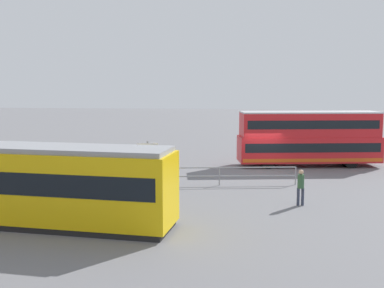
# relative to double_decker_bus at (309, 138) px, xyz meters

# --- Properties ---
(ground_plane) EXTENTS (160.00, 160.00, 0.00)m
(ground_plane) POSITION_rel_double_decker_bus_xyz_m (3.29, 1.98, -2.00)
(ground_plane) COLOR slate
(double_decker_bus) EXTENTS (10.29, 3.86, 3.93)m
(double_decker_bus) POSITION_rel_double_decker_bus_xyz_m (0.00, 0.00, 0.00)
(double_decker_bus) COLOR red
(double_decker_bus) RESTS_ON ground
(tram_yellow) EXTENTS (13.80, 4.02, 3.35)m
(tram_yellow) POSITION_rel_double_decker_bus_xyz_m (14.30, 15.65, -0.26)
(tram_yellow) COLOR #E5B70C
(tram_yellow) RESTS_ON ground
(pedestrian_near_railing) EXTENTS (0.45, 0.45, 1.77)m
(pedestrian_near_railing) POSITION_rel_double_decker_bus_xyz_m (9.27, 5.07, -0.97)
(pedestrian_near_railing) COLOR #33384C
(pedestrian_near_railing) RESTS_ON ground
(pedestrian_crossing) EXTENTS (0.37, 0.37, 1.77)m
(pedestrian_crossing) POSITION_rel_double_decker_bus_xyz_m (1.94, 11.49, -0.97)
(pedestrian_crossing) COLOR #33384C
(pedestrian_crossing) RESTS_ON ground
(pedestrian_railing) EXTENTS (8.95, 1.37, 1.08)m
(pedestrian_railing) POSITION_rel_double_decker_bus_xyz_m (6.07, 7.28, -1.25)
(pedestrian_railing) COLOR gray
(pedestrian_railing) RESTS_ON ground
(info_sign) EXTENTS (1.21, 0.27, 2.58)m
(info_sign) POSITION_rel_double_decker_bus_xyz_m (10.21, 7.66, -0.19)
(info_sign) COLOR slate
(info_sign) RESTS_ON ground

